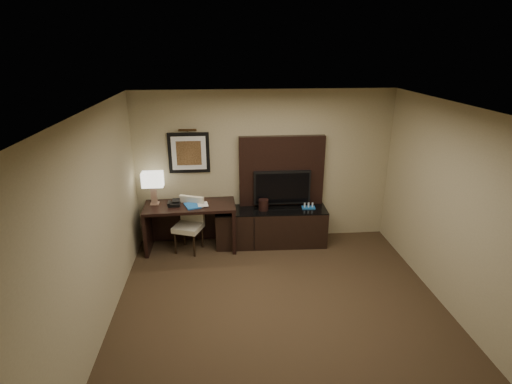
{
  "coord_description": "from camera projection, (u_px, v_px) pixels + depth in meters",
  "views": [
    {
      "loc": [
        -0.74,
        -4.22,
        3.38
      ],
      "look_at": [
        -0.21,
        1.8,
        1.15
      ],
      "focal_mm": 28.0,
      "sensor_mm": 36.0,
      "label": 1
    }
  ],
  "objects": [
    {
      "name": "tv",
      "position": [
        282.0,
        187.0,
        7.03
      ],
      "size": [
        1.0,
        0.08,
        0.6
      ],
      "primitive_type": "cube",
      "color": "black",
      "rests_on": "tv_wall_panel"
    },
    {
      "name": "book",
      "position": [
        197.0,
        199.0,
        6.71
      ],
      "size": [
        0.17,
        0.05,
        0.23
      ],
      "primitive_type": "imported",
      "rotation": [
        0.0,
        0.0,
        0.14
      ],
      "color": "tan",
      "rests_on": "desk"
    },
    {
      "name": "desk",
      "position": [
        191.0,
        227.0,
        6.93
      ],
      "size": [
        1.56,
        0.71,
        0.82
      ],
      "primitive_type": "cube",
      "rotation": [
        0.0,
        0.0,
        0.03
      ],
      "color": "black",
      "rests_on": "floor"
    },
    {
      "name": "artwork",
      "position": [
        189.0,
        153.0,
        6.81
      ],
      "size": [
        0.7,
        0.04,
        0.7
      ],
      "primitive_type": "cube",
      "color": "black",
      "rests_on": "wall_back"
    },
    {
      "name": "desk_chair",
      "position": [
        188.0,
        227.0,
        6.83
      ],
      "size": [
        0.59,
        0.63,
        0.91
      ],
      "primitive_type": null,
      "rotation": [
        0.0,
        0.0,
        -0.37
      ],
      "color": "beige",
      "rests_on": "floor"
    },
    {
      "name": "wall_back",
      "position": [
        264.0,
        167.0,
        7.04
      ],
      "size": [
        4.5,
        0.01,
        2.7
      ],
      "primitive_type": "cube",
      "color": "tan",
      "rests_on": "floor"
    },
    {
      "name": "ice_bucket",
      "position": [
        263.0,
        205.0,
        6.94
      ],
      "size": [
        0.21,
        0.21,
        0.19
      ],
      "primitive_type": "cylinder",
      "rotation": [
        0.0,
        0.0,
        -0.27
      ],
      "color": "black",
      "rests_on": "credenza"
    },
    {
      "name": "wall_right",
      "position": [
        468.0,
        221.0,
        4.89
      ],
      "size": [
        0.01,
        5.0,
        2.7
      ],
      "primitive_type": "cube",
      "color": "tan",
      "rests_on": "floor"
    },
    {
      "name": "table_lamp",
      "position": [
        153.0,
        187.0,
        6.72
      ],
      "size": [
        0.41,
        0.27,
        0.61
      ],
      "primitive_type": null,
      "rotation": [
        0.0,
        0.0,
        -0.16
      ],
      "color": "#9A7560",
      "rests_on": "desk"
    },
    {
      "name": "picture_light",
      "position": [
        187.0,
        130.0,
        6.63
      ],
      "size": [
        0.04,
        0.04,
        0.3
      ],
      "primitive_type": "cylinder",
      "color": "#3C2713",
      "rests_on": "wall_back"
    },
    {
      "name": "tv_wall_panel",
      "position": [
        282.0,
        172.0,
        7.04
      ],
      "size": [
        1.5,
        0.12,
        1.3
      ],
      "primitive_type": "cube",
      "color": "black",
      "rests_on": "wall_back"
    },
    {
      "name": "blue_folder",
      "position": [
        192.0,
        206.0,
        6.73
      ],
      "size": [
        0.32,
        0.37,
        0.02
      ],
      "primitive_type": "cube",
      "rotation": [
        0.0,
        0.0,
        0.34
      ],
      "color": "#1B5CAF",
      "rests_on": "desk"
    },
    {
      "name": "floor",
      "position": [
        284.0,
        323.0,
        5.17
      ],
      "size": [
        4.5,
        5.0,
        0.01
      ],
      "primitive_type": "cube",
      "color": "#332517",
      "rests_on": "ground"
    },
    {
      "name": "credenza",
      "position": [
        271.0,
        227.0,
        7.12
      ],
      "size": [
        1.96,
        0.6,
        0.67
      ],
      "primitive_type": "cube",
      "rotation": [
        0.0,
        0.0,
        -0.03
      ],
      "color": "black",
      "rests_on": "floor"
    },
    {
      "name": "ceiling",
      "position": [
        290.0,
        113.0,
        4.24
      ],
      "size": [
        4.5,
        5.0,
        0.01
      ],
      "primitive_type": "cube",
      "color": "silver",
      "rests_on": "wall_back"
    },
    {
      "name": "wall_left",
      "position": [
        91.0,
        236.0,
        4.52
      ],
      "size": [
        0.01,
        5.0,
        2.7
      ],
      "primitive_type": "cube",
      "color": "tan",
      "rests_on": "floor"
    },
    {
      "name": "minibar_tray",
      "position": [
        309.0,
        206.0,
        7.04
      ],
      "size": [
        0.25,
        0.16,
        0.08
      ],
      "primitive_type": null,
      "rotation": [
        0.0,
        0.0,
        -0.09
      ],
      "color": "#185AA2",
      "rests_on": "credenza"
    },
    {
      "name": "desk_phone",
      "position": [
        174.0,
        203.0,
        6.73
      ],
      "size": [
        0.19,
        0.17,
        0.1
      ],
      "primitive_type": null,
      "rotation": [
        0.0,
        0.0,
        -0.0
      ],
      "color": "black",
      "rests_on": "desk"
    }
  ]
}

